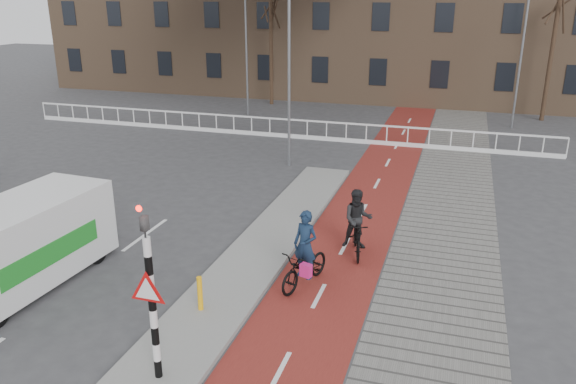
% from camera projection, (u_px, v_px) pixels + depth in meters
% --- Properties ---
extents(ground, '(120.00, 120.00, 0.00)m').
position_uv_depth(ground, '(230.00, 330.00, 12.31)').
color(ground, '#38383A').
rests_on(ground, ground).
extents(bike_lane, '(2.50, 60.00, 0.01)m').
position_uv_depth(bike_lane, '(373.00, 192.00, 20.87)').
color(bike_lane, maroon).
rests_on(bike_lane, ground).
extents(sidewalk, '(3.00, 60.00, 0.01)m').
position_uv_depth(sidewalk, '(451.00, 200.00, 20.08)').
color(sidewalk, slate).
rests_on(sidewalk, ground).
extents(curb_island, '(1.80, 16.00, 0.12)m').
position_uv_depth(curb_island, '(262.00, 249.00, 16.08)').
color(curb_island, gray).
rests_on(curb_island, ground).
extents(traffic_signal, '(0.80, 0.80, 3.68)m').
position_uv_depth(traffic_signal, '(150.00, 289.00, 10.00)').
color(traffic_signal, black).
rests_on(traffic_signal, curb_island).
extents(bollard, '(0.12, 0.12, 0.83)m').
position_uv_depth(bollard, '(200.00, 293.00, 12.75)').
color(bollard, '#FBAE0D').
rests_on(bollard, curb_island).
extents(cyclist_near, '(1.22, 2.03, 1.99)m').
position_uv_depth(cyclist_near, '(305.00, 261.00, 13.96)').
color(cyclist_near, black).
rests_on(cyclist_near, bike_lane).
extents(cyclist_far, '(0.96, 1.86, 1.93)m').
position_uv_depth(cyclist_far, '(357.00, 228.00, 15.58)').
color(cyclist_far, black).
rests_on(cyclist_far, bike_lane).
extents(van, '(2.29, 5.11, 2.15)m').
position_uv_depth(van, '(18.00, 245.00, 13.81)').
color(van, silver).
rests_on(van, ground).
extents(railing, '(28.00, 0.10, 0.99)m').
position_uv_depth(railing, '(270.00, 131.00, 28.90)').
color(railing, silver).
rests_on(railing, ground).
extents(tree_mid, '(0.25, 0.25, 7.37)m').
position_uv_depth(tree_mid, '(271.00, 47.00, 36.27)').
color(tree_mid, black).
rests_on(tree_mid, ground).
extents(tree_right, '(0.25, 0.25, 6.80)m').
position_uv_depth(tree_right, '(550.00, 61.00, 31.55)').
color(tree_right, black).
rests_on(tree_right, ground).
extents(streetlight_near, '(0.12, 0.12, 7.13)m').
position_uv_depth(streetlight_near, '(289.00, 82.00, 22.89)').
color(streetlight_near, slate).
rests_on(streetlight_near, ground).
extents(streetlight_left, '(0.12, 0.12, 8.46)m').
position_uv_depth(streetlight_left, '(246.00, 43.00, 32.80)').
color(streetlight_left, slate).
rests_on(streetlight_left, ground).
extents(streetlight_right, '(0.12, 0.12, 7.24)m').
position_uv_depth(streetlight_right, '(520.00, 61.00, 29.66)').
color(streetlight_right, slate).
rests_on(streetlight_right, ground).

